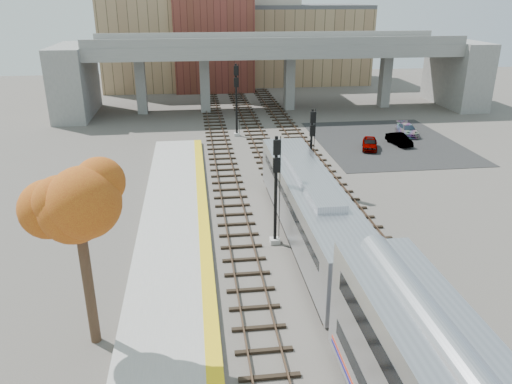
{
  "coord_description": "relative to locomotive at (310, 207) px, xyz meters",
  "views": [
    {
      "loc": [
        -5.74,
        -19.57,
        14.2
      ],
      "look_at": [
        -1.97,
        9.62,
        2.5
      ],
      "focal_mm": 35.0,
      "sensor_mm": 36.0,
      "label": 1
    }
  ],
  "objects": [
    {
      "name": "ground",
      "position": [
        -1.0,
        -7.27,
        -2.28
      ],
      "size": [
        160.0,
        160.0,
        0.0
      ],
      "primitive_type": "plane",
      "color": "#47423D",
      "rests_on": "ground"
    },
    {
      "name": "platform",
      "position": [
        -8.25,
        -7.27,
        -2.1
      ],
      "size": [
        4.5,
        60.0,
        0.35
      ],
      "primitive_type": "cube",
      "color": "#9E9E99",
      "rests_on": "ground"
    },
    {
      "name": "yellow_strip",
      "position": [
        -6.35,
        -7.27,
        -1.92
      ],
      "size": [
        0.7,
        60.0,
        0.01
      ],
      "primitive_type": "cube",
      "color": "yellow",
      "rests_on": "platform"
    },
    {
      "name": "tracks",
      "position": [
        -0.07,
        5.23,
        -2.2
      ],
      "size": [
        10.7,
        95.0,
        0.25
      ],
      "color": "black",
      "rests_on": "ground"
    },
    {
      "name": "overpass",
      "position": [
        3.92,
        37.73,
        3.53
      ],
      "size": [
        54.0,
        12.0,
        9.5
      ],
      "color": "slate",
      "rests_on": "ground"
    },
    {
      "name": "buildings_far",
      "position": [
        0.26,
        59.3,
        5.6
      ],
      "size": [
        43.0,
        21.0,
        20.6
      ],
      "color": "#9E825B",
      "rests_on": "ground"
    },
    {
      "name": "parking_lot",
      "position": [
        13.0,
        20.73,
        -2.26
      ],
      "size": [
        14.0,
        18.0,
        0.04
      ],
      "primitive_type": "cube",
      "color": "black",
      "rests_on": "ground"
    },
    {
      "name": "locomotive",
      "position": [
        0.0,
        0.0,
        0.0
      ],
      "size": [
        3.02,
        19.05,
        4.1
      ],
      "color": "#A8AAB2",
      "rests_on": "ground"
    },
    {
      "name": "signal_mast_near",
      "position": [
        -2.1,
        -0.02,
        1.01
      ],
      "size": [
        0.6,
        0.64,
        6.75
      ],
      "color": "#9E9E99",
      "rests_on": "ground"
    },
    {
      "name": "signal_mast_mid",
      "position": [
        2.0,
        8.37,
        0.75
      ],
      "size": [
        0.6,
        0.64,
        6.38
      ],
      "color": "#9E9E99",
      "rests_on": "ground"
    },
    {
      "name": "signal_mast_far",
      "position": [
        -2.1,
        25.08,
        1.59
      ],
      "size": [
        0.6,
        0.64,
        7.59
      ],
      "color": "#9E9E99",
      "rests_on": "ground"
    },
    {
      "name": "tree",
      "position": [
        -11.42,
        -8.09,
        4.37
      ],
      "size": [
        3.6,
        3.6,
        8.96
      ],
      "color": "#382619",
      "rests_on": "ground"
    },
    {
      "name": "car_a",
      "position": [
        10.34,
        18.38,
        -1.64
      ],
      "size": [
        2.46,
        3.77,
        1.19
      ],
      "primitive_type": "imported",
      "rotation": [
        0.0,
        0.0,
        -0.33
      ],
      "color": "#99999E",
      "rests_on": "parking_lot"
    },
    {
      "name": "car_b",
      "position": [
        13.8,
        19.48,
        -1.67
      ],
      "size": [
        1.79,
        3.59,
        1.13
      ],
      "primitive_type": "imported",
      "rotation": [
        0.0,
        0.0,
        0.18
      ],
      "color": "#99999E",
      "rests_on": "parking_lot"
    },
    {
      "name": "car_c",
      "position": [
        16.16,
        22.99,
        -1.65
      ],
      "size": [
        1.92,
        4.13,
        1.17
      ],
      "primitive_type": "imported",
      "rotation": [
        0.0,
        0.0,
        -0.07
      ],
      "color": "#99999E",
      "rests_on": "parking_lot"
    }
  ]
}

